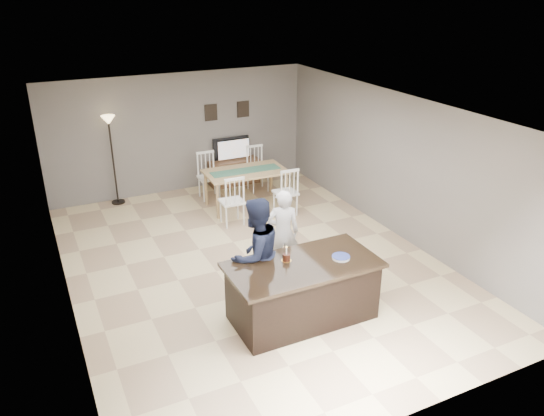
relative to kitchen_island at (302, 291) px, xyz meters
name	(u,v)px	position (x,y,z in m)	size (l,w,h in m)	color
floor	(252,263)	(0.00, 1.80, -0.45)	(8.00, 8.00, 0.00)	#D4BD88
room_shell	(251,172)	(0.00, 1.80, 1.22)	(8.00, 8.00, 8.00)	slate
kitchen_island	(302,291)	(0.00, 0.00, 0.00)	(2.15, 1.10, 0.90)	black
tv_console	(234,172)	(1.20, 5.57, -0.15)	(1.20, 0.40, 0.60)	brown
television	(233,149)	(1.20, 5.64, 0.41)	(0.91, 0.12, 0.53)	black
tv_screen_glow	(234,149)	(1.20, 5.56, 0.42)	(0.78, 0.78, 0.00)	orange
picture_frames	(227,111)	(1.15, 5.78, 1.30)	(1.10, 0.02, 0.38)	black
doorway	(82,315)	(-2.99, -0.50, 0.80)	(0.00, 2.10, 2.65)	black
woman	(283,233)	(0.34, 1.29, 0.29)	(0.54, 0.36, 1.49)	silver
man	(256,255)	(-0.48, 0.55, 0.42)	(0.85, 0.66, 1.76)	#181E36
birthday_cake	(286,257)	(-0.17, 0.18, 0.50)	(0.15, 0.15, 0.23)	gold
plate_stack	(341,257)	(0.55, -0.11, 0.47)	(0.26, 0.26, 0.04)	white
dining_table	(246,177)	(0.92, 4.20, 0.21)	(1.75, 1.99, 1.05)	tan
floor_lamp	(110,136)	(-1.58, 5.59, 1.07)	(0.29, 0.29, 1.96)	black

